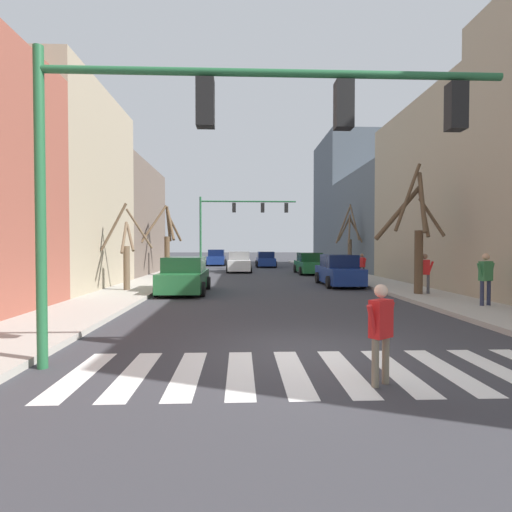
# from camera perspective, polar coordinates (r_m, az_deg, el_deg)

# --- Properties ---
(ground_plane) EXTENTS (240.00, 240.00, 0.00)m
(ground_plane) POSITION_cam_1_polar(r_m,az_deg,el_deg) (8.49, 7.16, -13.36)
(ground_plane) COLOR #38383D
(building_row_left) EXTENTS (6.00, 32.36, 9.66)m
(building_row_left) POSITION_cam_1_polar(r_m,az_deg,el_deg) (20.61, -29.69, 7.25)
(building_row_left) COLOR #934C3D
(building_row_left) RESTS_ON ground_plane
(building_row_right) EXTENTS (6.00, 47.21, 13.91)m
(building_row_right) POSITION_cam_1_polar(r_m,az_deg,el_deg) (29.19, 22.49, 7.93)
(building_row_right) COLOR tan
(building_row_right) RESTS_ON ground_plane
(crosswalk_stripes) EXTENTS (8.55, 2.60, 0.01)m
(crosswalk_stripes) POSITION_cam_1_polar(r_m,az_deg,el_deg) (7.23, 8.96, -16.00)
(crosswalk_stripes) COLOR white
(crosswalk_stripes) RESTS_ON ground_plane
(traffic_signal_near) EXTENTS (8.34, 0.28, 5.65)m
(traffic_signal_near) POSITION_cam_1_polar(r_m,az_deg,el_deg) (7.45, -4.42, 17.66)
(traffic_signal_near) COLOR #236038
(traffic_signal_near) RESTS_ON ground_plane
(traffic_signal_far) EXTENTS (8.55, 0.28, 6.49)m
(traffic_signal_far) POSITION_cam_1_polar(r_m,az_deg,el_deg) (35.59, -2.81, 5.88)
(traffic_signal_far) COLOR #236038
(traffic_signal_far) RESTS_ON ground_plane
(car_parked_right_far) EXTENTS (2.01, 4.82, 1.63)m
(car_parked_right_far) POSITION_cam_1_polar(r_m,az_deg,el_deg) (30.98, 7.63, -1.12)
(car_parked_right_far) COLOR #236B38
(car_parked_right_far) RESTS_ON ground_plane
(car_parked_right_near) EXTENTS (2.04, 4.78, 1.69)m
(car_parked_right_near) POSITION_cam_1_polar(r_m,az_deg,el_deg) (33.02, -2.42, -0.91)
(car_parked_right_near) COLOR white
(car_parked_right_near) RESTS_ON ground_plane
(car_parked_right_mid) EXTENTS (1.99, 4.33, 1.56)m
(car_parked_right_mid) POSITION_cam_1_polar(r_m,az_deg,el_deg) (40.43, 1.40, -0.55)
(car_parked_right_mid) COLOR navy
(car_parked_right_mid) RESTS_ON ground_plane
(car_driving_toward_lane) EXTENTS (2.07, 4.13, 1.74)m
(car_driving_toward_lane) POSITION_cam_1_polar(r_m,az_deg,el_deg) (43.74, -5.68, -0.30)
(car_driving_toward_lane) COLOR navy
(car_driving_toward_lane) RESTS_ON ground_plane
(car_parked_left_mid) EXTENTS (2.14, 4.56, 1.65)m
(car_parked_left_mid) POSITION_cam_1_polar(r_m,az_deg,el_deg) (18.60, -10.19, -2.85)
(car_parked_left_mid) COLOR #236B38
(car_parked_left_mid) RESTS_ON ground_plane
(car_parked_left_far) EXTENTS (1.96, 4.66, 1.68)m
(car_parked_left_far) POSITION_cam_1_polar(r_m,az_deg,el_deg) (22.11, 11.74, -2.14)
(car_parked_left_far) COLOR navy
(car_parked_left_far) RESTS_ON ground_plane
(pedestrian_on_left_sidewalk) EXTENTS (0.71, 0.33, 1.68)m
(pedestrian_on_left_sidewalk) POSITION_cam_1_polar(r_m,az_deg,el_deg) (18.33, 22.95, -1.84)
(pedestrian_on_left_sidewalk) COLOR #4C4C51
(pedestrian_on_left_sidewalk) RESTS_ON sidewalk_right
(pedestrian_crossing_street) EXTENTS (0.60, 0.46, 1.58)m
(pedestrian_crossing_street) POSITION_cam_1_polar(r_m,az_deg,el_deg) (6.57, 17.40, -9.47)
(pedestrian_crossing_street) COLOR #7A705B
(pedestrian_crossing_street) RESTS_ON ground_plane
(pedestrian_on_right_sidewalk) EXTENTS (0.75, 0.34, 1.77)m
(pedestrian_on_right_sidewalk) POSITION_cam_1_polar(r_m,az_deg,el_deg) (15.54, 29.97, -2.31)
(pedestrian_on_right_sidewalk) COLOR #282D47
(pedestrian_on_right_sidewalk) RESTS_ON sidewalk_right
(pedestrian_waiting_at_curb) EXTENTS (0.44, 0.60, 1.55)m
(pedestrian_waiting_at_curb) POSITION_cam_1_polar(r_m,az_deg,el_deg) (24.73, 14.89, -1.12)
(pedestrian_waiting_at_curb) COLOR black
(pedestrian_waiting_at_curb) RESTS_ON sidewalk_right
(street_tree_right_mid) EXTENTS (2.36, 2.94, 4.82)m
(street_tree_right_mid) POSITION_cam_1_polar(r_m,az_deg,el_deg) (28.04, -12.58, 2.09)
(street_tree_right_mid) COLOR brown
(street_tree_right_mid) RESTS_ON sidewalk_left
(street_tree_left_mid) EXTENTS (2.62, 1.33, 5.47)m
(street_tree_left_mid) POSITION_cam_1_polar(r_m,az_deg,el_deg) (17.92, 21.86, 2.85)
(street_tree_left_mid) COLOR brown
(street_tree_left_mid) RESTS_ON sidewalk_right
(street_tree_left_far) EXTENTS (2.29, 1.85, 3.98)m
(street_tree_left_far) POSITION_cam_1_polar(r_m,az_deg,el_deg) (19.07, -18.06, 0.27)
(street_tree_left_far) COLOR brown
(street_tree_left_far) RESTS_ON sidewalk_left
(street_tree_right_far) EXTENTS (2.06, 2.20, 5.14)m
(street_tree_right_far) POSITION_cam_1_polar(r_m,az_deg,el_deg) (30.84, 13.21, 1.96)
(street_tree_right_far) COLOR brown
(street_tree_right_far) RESTS_ON sidewalk_right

